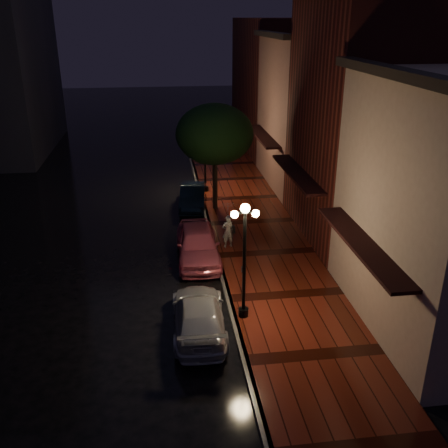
{
  "coord_description": "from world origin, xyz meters",
  "views": [
    {
      "loc": [
        -2.35,
        -20.08,
        10.14
      ],
      "look_at": [
        0.39,
        0.64,
        1.4
      ],
      "focal_mm": 40.0,
      "sensor_mm": 36.0,
      "label": 1
    }
  ],
  "objects_px": {
    "street_tree": "(215,136)",
    "navy_car": "(193,196)",
    "streetlamp_far": "(205,152)",
    "silver_car": "(199,315)",
    "woman_with_umbrella": "(228,218)",
    "parking_meter": "(243,279)",
    "streetlamp_near": "(244,255)",
    "pink_car": "(198,244)"
  },
  "relations": [
    {
      "from": "pink_car",
      "to": "navy_car",
      "type": "relative_size",
      "value": 1.16
    },
    {
      "from": "silver_car",
      "to": "parking_meter",
      "type": "relative_size",
      "value": 3.32
    },
    {
      "from": "navy_car",
      "to": "woman_with_umbrella",
      "type": "bearing_deg",
      "value": -71.63
    },
    {
      "from": "streetlamp_far",
      "to": "navy_car",
      "type": "bearing_deg",
      "value": -112.31
    },
    {
      "from": "navy_car",
      "to": "parking_meter",
      "type": "bearing_deg",
      "value": -77.07
    },
    {
      "from": "pink_car",
      "to": "navy_car",
      "type": "xyz_separation_m",
      "value": [
        0.27,
        6.7,
        -0.13
      ]
    },
    {
      "from": "streetlamp_near",
      "to": "navy_car",
      "type": "distance_m",
      "value": 11.88
    },
    {
      "from": "navy_car",
      "to": "streetlamp_far",
      "type": "bearing_deg",
      "value": 74.4
    },
    {
      "from": "streetlamp_near",
      "to": "streetlamp_far",
      "type": "xyz_separation_m",
      "value": [
        0.0,
        14.0,
        0.0
      ]
    },
    {
      "from": "streetlamp_near",
      "to": "street_tree",
      "type": "xyz_separation_m",
      "value": [
        0.26,
        10.99,
        1.64
      ]
    },
    {
      "from": "streetlamp_far",
      "to": "woman_with_umbrella",
      "type": "distance_m",
      "value": 8.21
    },
    {
      "from": "streetlamp_near",
      "to": "streetlamp_far",
      "type": "relative_size",
      "value": 1.0
    },
    {
      "from": "street_tree",
      "to": "pink_car",
      "type": "xyz_separation_m",
      "value": [
        -1.48,
        -6.0,
        -3.46
      ]
    },
    {
      "from": "streetlamp_near",
      "to": "pink_car",
      "type": "height_order",
      "value": "streetlamp_near"
    },
    {
      "from": "pink_car",
      "to": "streetlamp_near",
      "type": "bearing_deg",
      "value": -75.62
    },
    {
      "from": "navy_car",
      "to": "street_tree",
      "type": "bearing_deg",
      "value": -23.13
    },
    {
      "from": "streetlamp_far",
      "to": "navy_car",
      "type": "distance_m",
      "value": 3.17
    },
    {
      "from": "street_tree",
      "to": "silver_car",
      "type": "bearing_deg",
      "value": -99.41
    },
    {
      "from": "woman_with_umbrella",
      "to": "streetlamp_near",
      "type": "bearing_deg",
      "value": 72.85
    },
    {
      "from": "streetlamp_far",
      "to": "silver_car",
      "type": "xyz_separation_m",
      "value": [
        -1.65,
        -14.51,
        -1.96
      ]
    },
    {
      "from": "pink_car",
      "to": "street_tree",
      "type": "bearing_deg",
      "value": 76.76
    },
    {
      "from": "silver_car",
      "to": "woman_with_umbrella",
      "type": "relative_size",
      "value": 2.01
    },
    {
      "from": "street_tree",
      "to": "navy_car",
      "type": "bearing_deg",
      "value": 150.16
    },
    {
      "from": "pink_car",
      "to": "parking_meter",
      "type": "height_order",
      "value": "pink_car"
    },
    {
      "from": "streetlamp_far",
      "to": "navy_car",
      "type": "xyz_separation_m",
      "value": [
        -0.95,
        -2.32,
        -1.95
      ]
    },
    {
      "from": "woman_with_umbrella",
      "to": "parking_meter",
      "type": "height_order",
      "value": "woman_with_umbrella"
    },
    {
      "from": "street_tree",
      "to": "pink_car",
      "type": "height_order",
      "value": "street_tree"
    },
    {
      "from": "pink_car",
      "to": "navy_car",
      "type": "distance_m",
      "value": 6.7
    },
    {
      "from": "parking_meter",
      "to": "street_tree",
      "type": "bearing_deg",
      "value": 84.21
    },
    {
      "from": "pink_car",
      "to": "woman_with_umbrella",
      "type": "distance_m",
      "value": 1.9
    },
    {
      "from": "parking_meter",
      "to": "streetlamp_far",
      "type": "bearing_deg",
      "value": 85.47
    },
    {
      "from": "silver_car",
      "to": "pink_car",
      "type": "bearing_deg",
      "value": -92.45
    },
    {
      "from": "streetlamp_near",
      "to": "parking_meter",
      "type": "height_order",
      "value": "streetlamp_near"
    },
    {
      "from": "street_tree",
      "to": "streetlamp_far",
      "type": "bearing_deg",
      "value": 94.91
    },
    {
      "from": "streetlamp_near",
      "to": "navy_car",
      "type": "height_order",
      "value": "streetlamp_near"
    },
    {
      "from": "silver_car",
      "to": "parking_meter",
      "type": "xyz_separation_m",
      "value": [
        1.83,
        1.77,
        0.32
      ]
    },
    {
      "from": "streetlamp_far",
      "to": "silver_car",
      "type": "relative_size",
      "value": 0.98
    },
    {
      "from": "pink_car",
      "to": "navy_car",
      "type": "height_order",
      "value": "pink_car"
    },
    {
      "from": "woman_with_umbrella",
      "to": "parking_meter",
      "type": "relative_size",
      "value": 1.65
    },
    {
      "from": "streetlamp_near",
      "to": "pink_car",
      "type": "bearing_deg",
      "value": 103.76
    },
    {
      "from": "silver_car",
      "to": "street_tree",
      "type": "bearing_deg",
      "value": -97.44
    },
    {
      "from": "streetlamp_far",
      "to": "parking_meter",
      "type": "xyz_separation_m",
      "value": [
        0.19,
        -12.74,
        -1.65
      ]
    }
  ]
}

